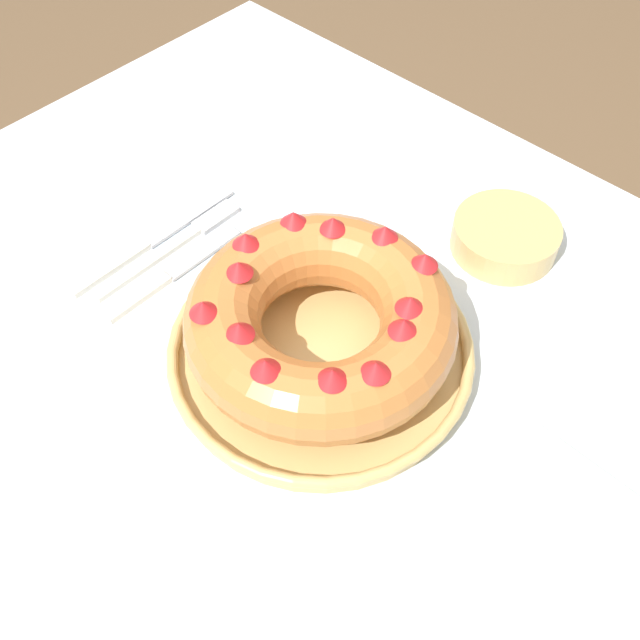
# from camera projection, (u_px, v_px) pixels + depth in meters

# --- Properties ---
(ground_plane) EXTENTS (8.00, 8.00, 0.00)m
(ground_plane) POSITION_uv_depth(u_px,v_px,m) (322.00, 600.00, 1.39)
(ground_plane) COLOR brown
(dining_table) EXTENTS (1.17, 0.90, 0.77)m
(dining_table) POSITION_uv_depth(u_px,v_px,m) (324.00, 413.00, 0.88)
(dining_table) COLOR silver
(dining_table) RESTS_ON ground_plane
(serving_dish) EXTENTS (0.32, 0.32, 0.03)m
(serving_dish) POSITION_uv_depth(u_px,v_px,m) (320.00, 351.00, 0.77)
(serving_dish) COLOR tan
(serving_dish) RESTS_ON dining_table
(bundt_cake) EXTENTS (0.27, 0.27, 0.09)m
(bundt_cake) POSITION_uv_depth(u_px,v_px,m) (320.00, 319.00, 0.73)
(bundt_cake) COLOR #C67538
(bundt_cake) RESTS_ON serving_dish
(fork) EXTENTS (0.02, 0.21, 0.01)m
(fork) POSITION_uv_depth(u_px,v_px,m) (179.00, 242.00, 0.89)
(fork) COLOR white
(fork) RESTS_ON dining_table
(serving_knife) EXTENTS (0.02, 0.24, 0.01)m
(serving_knife) POSITION_uv_depth(u_px,v_px,m) (144.00, 246.00, 0.88)
(serving_knife) COLOR white
(serving_knife) RESTS_ON dining_table
(cake_knife) EXTENTS (0.02, 0.19, 0.01)m
(cake_knife) POSITION_uv_depth(u_px,v_px,m) (165.00, 278.00, 0.85)
(cake_knife) COLOR white
(cake_knife) RESTS_ON dining_table
(side_bowl) EXTENTS (0.12, 0.12, 0.04)m
(side_bowl) POSITION_uv_depth(u_px,v_px,m) (505.00, 236.00, 0.87)
(side_bowl) COLOR tan
(side_bowl) RESTS_ON dining_table
(napkin) EXTENTS (0.17, 0.12, 0.00)m
(napkin) POSITION_uv_depth(u_px,v_px,m) (573.00, 518.00, 0.67)
(napkin) COLOR #B2D1B7
(napkin) RESTS_ON dining_table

